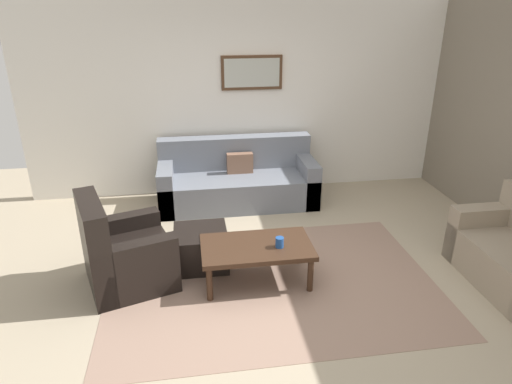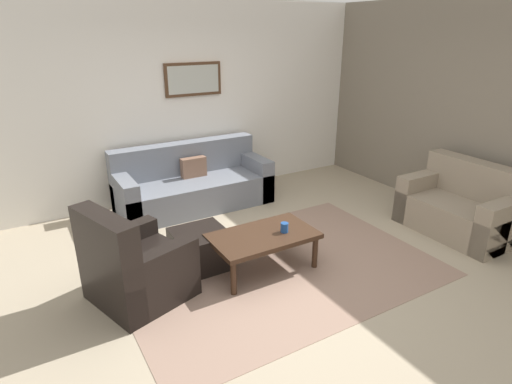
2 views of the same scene
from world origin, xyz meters
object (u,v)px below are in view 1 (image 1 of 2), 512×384
Objects in this scene: framed_artwork at (252,73)px; couch_main at (237,181)px; cup at (280,242)px; armchair_leather at (121,257)px; coffee_table at (257,250)px; ottoman at (201,248)px.

couch_main is at bearing -124.34° from framed_artwork.
framed_artwork is (0.28, 0.41, 1.43)m from couch_main.
cup is 0.12× the size of framed_artwork.
armchair_leather is 1.57m from cup.
couch_main is at bearing 89.06° from coffee_table.
couch_main reaches higher than cup.
armchair_leather is at bearing -125.81° from couch_main.
framed_artwork reaches higher than couch_main.
ottoman is at bearing 17.79° from armchair_leather.
couch_main reaches higher than ottoman.
framed_artwork is at bearing 67.35° from ottoman.
ottoman is (-0.58, -1.64, -0.10)m from couch_main.
armchair_leather reaches higher than ottoman.
framed_artwork reaches higher than ottoman.
couch_main is at bearing 54.19° from armchair_leather.
ottoman is 5.37× the size of cup.
armchair_leather is 9.64× the size of cup.
cup reaches higher than ottoman.
armchair_leather reaches higher than coffee_table.
coffee_table is 0.25m from cup.
framed_artwork reaches higher than coffee_table.
framed_artwork is at bearing 54.45° from armchair_leather.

